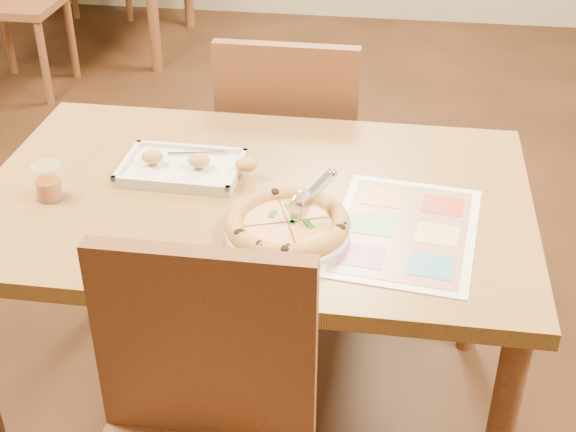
# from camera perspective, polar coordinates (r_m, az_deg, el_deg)

# --- Properties ---
(dining_table) EXTENTS (1.30, 0.85, 0.72)m
(dining_table) POSITION_cam_1_polar(r_m,az_deg,el_deg) (1.95, -2.38, -0.45)
(dining_table) COLOR olive
(dining_table) RESTS_ON ground
(chair_near) EXTENTS (0.42, 0.42, 0.47)m
(chair_near) POSITION_cam_1_polar(r_m,az_deg,el_deg) (1.54, -6.53, -14.72)
(chair_near) COLOR brown
(chair_near) RESTS_ON ground
(chair_far) EXTENTS (0.42, 0.42, 0.47)m
(chair_far) POSITION_cam_1_polar(r_m,az_deg,el_deg) (2.50, 0.17, 5.62)
(chair_far) COLOR brown
(chair_far) RESTS_ON ground
(plate) EXTENTS (0.28, 0.28, 0.01)m
(plate) POSITION_cam_1_polar(r_m,az_deg,el_deg) (1.74, 0.00, -1.19)
(plate) COLOR silver
(plate) RESTS_ON dining_table
(pizza) EXTENTS (0.27, 0.27, 0.04)m
(pizza) POSITION_cam_1_polar(r_m,az_deg,el_deg) (1.73, -0.04, -0.53)
(pizza) COLOR gold
(pizza) RESTS_ON plate
(pizza_cutter) EXTENTS (0.09, 0.12, 0.08)m
(pizza_cutter) POSITION_cam_1_polar(r_m,az_deg,el_deg) (1.73, 1.69, 1.55)
(pizza_cutter) COLOR silver
(pizza_cutter) RESTS_ON pizza
(appetizer_tray) EXTENTS (0.34, 0.21, 0.06)m
(appetizer_tray) POSITION_cam_1_polar(r_m,az_deg,el_deg) (1.99, -7.33, 3.42)
(appetizer_tray) COLOR silver
(appetizer_tray) RESTS_ON dining_table
(glass_tumbler) EXTENTS (0.07, 0.07, 0.09)m
(glass_tumbler) POSITION_cam_1_polar(r_m,az_deg,el_deg) (1.94, -16.67, 2.23)
(glass_tumbler) COLOR #803909
(glass_tumbler) RESTS_ON dining_table
(menu) EXTENTS (0.36, 0.46, 0.00)m
(menu) POSITION_cam_1_polar(r_m,az_deg,el_deg) (1.77, 8.27, -1.00)
(menu) COLOR white
(menu) RESTS_ON dining_table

